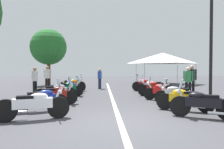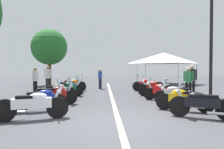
{
  "view_description": "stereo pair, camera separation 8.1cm",
  "coord_description": "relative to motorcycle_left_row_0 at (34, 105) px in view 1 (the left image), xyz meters",
  "views": [
    {
      "loc": [
        -6.05,
        0.53,
        1.57
      ],
      "look_at": [
        5.14,
        0.0,
        1.26
      ],
      "focal_mm": 33.67,
      "sensor_mm": 36.0,
      "label": 1
    },
    {
      "loc": [
        -6.05,
        0.44,
        1.57
      ],
      "look_at": [
        5.14,
        0.0,
        1.26
      ],
      "focal_mm": 33.67,
      "sensor_mm": 36.0,
      "label": 2
    }
  ],
  "objects": [
    {
      "name": "bystander_2",
      "position": [
        5.12,
        -7.15,
        0.58
      ],
      "size": [
        0.35,
        0.45,
        1.78
      ],
      "rotation": [
        0.0,
        0.0,
        2.52
      ],
      "color": "black",
      "rests_on": "ground_plane"
    },
    {
      "name": "motorcycle_right_row_6",
      "position": [
        7.86,
        -5.14,
        0.01
      ],
      "size": [
        1.02,
        1.93,
        1.23
      ],
      "rotation": [
        0.0,
        0.0,
        1.14
      ],
      "color": "black",
      "rests_on": "ground_plane"
    },
    {
      "name": "motorcycle_left_row_6",
      "position": [
        7.86,
        0.01,
        -0.01
      ],
      "size": [
        1.04,
        1.96,
        1.01
      ],
      "rotation": [
        0.0,
        0.0,
        -1.14
      ],
      "color": "black",
      "rests_on": "ground_plane"
    },
    {
      "name": "motorcycle_left_row_1",
      "position": [
        1.29,
        0.12,
        -0.01
      ],
      "size": [
        0.96,
        1.87,
        1.19
      ],
      "rotation": [
        0.0,
        0.0,
        -1.17
      ],
      "color": "black",
      "rests_on": "ground_plane"
    },
    {
      "name": "motorcycle_left_row_5",
      "position": [
        6.51,
        0.04,
        -0.02
      ],
      "size": [
        1.14,
        1.97,
        0.98
      ],
      "rotation": [
        0.0,
        0.0,
        -1.1
      ],
      "color": "black",
      "rests_on": "ground_plane"
    },
    {
      "name": "motorcycle_right_row_1",
      "position": [
        1.12,
        -5.12,
        -0.01
      ],
      "size": [
        1.1,
        1.91,
        1.2
      ],
      "rotation": [
        0.0,
        0.0,
        1.1
      ],
      "color": "black",
      "rests_on": "ground_plane"
    },
    {
      "name": "roadside_tree_1",
      "position": [
        13.7,
        2.98,
        3.15
      ],
      "size": [
        3.39,
        3.39,
        5.34
      ],
      "color": "brown",
      "rests_on": "ground_plane"
    },
    {
      "name": "motorcycle_right_row_2",
      "position": [
        2.47,
        -5.35,
        -0.02
      ],
      "size": [
        0.94,
        1.89,
        0.99
      ],
      "rotation": [
        0.0,
        0.0,
        1.22
      ],
      "color": "black",
      "rests_on": "ground_plane"
    },
    {
      "name": "street_lamp_twin_globe",
      "position": [
        2.84,
        -7.04,
        3.12
      ],
      "size": [
        0.32,
        1.22,
        5.32
      ],
      "color": "black",
      "rests_on": "ground_plane"
    },
    {
      "name": "event_tent",
      "position": [
        14.62,
        -8.29,
        2.18
      ],
      "size": [
        5.25,
        5.25,
        3.2
      ],
      "color": "white",
      "rests_on": "ground_plane"
    },
    {
      "name": "motorcycle_left_row_2",
      "position": [
        2.64,
        -0.07,
        -0.01
      ],
      "size": [
        0.82,
        1.93,
        1.2
      ],
      "rotation": [
        0.0,
        0.0,
        -1.28
      ],
      "color": "black",
      "rests_on": "ground_plane"
    },
    {
      "name": "traffic_cone_0",
      "position": [
        2.02,
        -6.29,
        -0.18
      ],
      "size": [
        0.36,
        0.36,
        0.61
      ],
      "color": "orange",
      "rests_on": "ground_plane"
    },
    {
      "name": "motorcycle_right_row_3",
      "position": [
        3.81,
        -5.12,
        -0.01
      ],
      "size": [
        0.9,
        1.91,
        1.19
      ],
      "rotation": [
        0.0,
        0.0,
        1.26
      ],
      "color": "black",
      "rests_on": "ground_plane"
    },
    {
      "name": "bystander_1",
      "position": [
        4.86,
        -6.84,
        0.51
      ],
      "size": [
        0.32,
        0.5,
        1.67
      ],
      "rotation": [
        0.0,
        0.0,
        5.93
      ],
      "color": "black",
      "rests_on": "ground_plane"
    },
    {
      "name": "motorcycle_right_row_4",
      "position": [
        5.31,
        -5.18,
        -0.01
      ],
      "size": [
        0.89,
        2.09,
        1.01
      ],
      "rotation": [
        0.0,
        0.0,
        1.29
      ],
      "color": "black",
      "rests_on": "ground_plane"
    },
    {
      "name": "motorcycle_right_row_5",
      "position": [
        6.6,
        -5.3,
        0.0
      ],
      "size": [
        0.86,
        2.04,
        1.22
      ],
      "rotation": [
        0.0,
        0.0,
        1.31
      ],
      "color": "black",
      "rests_on": "ground_plane"
    },
    {
      "name": "motorcycle_left_row_3",
      "position": [
        3.8,
        0.13,
        -0.01
      ],
      "size": [
        0.91,
        1.99,
        1.21
      ],
      "rotation": [
        0.0,
        0.0,
        -1.23
      ],
      "color": "black",
      "rests_on": "ground_plane"
    },
    {
      "name": "motorcycle_left_row_0",
      "position": [
        0.0,
        0.0,
        0.0
      ],
      "size": [
        0.89,
        2.14,
        1.02
      ],
      "rotation": [
        0.0,
        0.0,
        -1.27
      ],
      "color": "black",
      "rests_on": "ground_plane"
    },
    {
      "name": "motorcycle_left_row_4",
      "position": [
        5.28,
        -0.12,
        -0.01
      ],
      "size": [
        1.12,
        1.81,
        1.2
      ],
      "rotation": [
        0.0,
        0.0,
        -1.06
      ],
      "color": "black",
      "rests_on": "ground_plane"
    },
    {
      "name": "lane_centre_stripe",
      "position": [
        5.24,
        -2.62,
        -0.47
      ],
      "size": [
        21.41,
        0.16,
        0.01
      ],
      "primitive_type": "cube",
      "color": "beige",
      "rests_on": "ground_plane"
    },
    {
      "name": "bystander_4",
      "position": [
        8.83,
        1.85,
        0.58
      ],
      "size": [
        0.32,
        0.51,
        1.77
      ],
      "rotation": [
        0.0,
        0.0,
        0.33
      ],
      "color": "black",
      "rests_on": "ground_plane"
    },
    {
      "name": "bystander_0",
      "position": [
        6.41,
        1.98,
        0.5
      ],
      "size": [
        0.5,
        0.32,
        1.66
      ],
      "rotation": [
        0.0,
        0.0,
        1.21
      ],
      "color": "black",
      "rests_on": "ground_plane"
    },
    {
      "name": "ground_plane",
      "position": [
        -0.44,
        -2.62,
        -0.47
      ],
      "size": [
        80.0,
        80.0,
        0.0
      ],
      "primitive_type": "plane",
      "color": "#424247"
    },
    {
      "name": "motorcycle_right_row_0",
      "position": [
        -0.01,
        -5.26,
        0.01
      ],
      "size": [
        1.1,
        1.88,
        1.23
      ],
      "rotation": [
        0.0,
        0.0,
        1.09
      ],
      "color": "black",
      "rests_on": "ground_plane"
    },
    {
      "name": "motorcycle_left_row_7",
      "position": [
        9.18,
        0.13,
        -0.01
      ],
      "size": [
        0.84,
        2.01,
        1.2
      ],
      "rotation": [
        0.0,
        0.0,
        -1.28
      ],
      "color": "black",
      "rests_on": "ground_plane"
    },
    {
      "name": "bystander_3",
      "position": [
        9.9,
        -1.91,
        0.46
      ],
      "size": [
        0.47,
        0.32,
        1.6
      ],
      "rotation": [
        0.0,
        0.0,
        4.17
      ],
      "color": "#1E2338",
      "rests_on": "ground_plane"
    }
  ]
}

